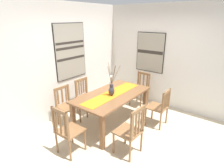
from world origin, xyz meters
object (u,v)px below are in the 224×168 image
(chair_0, at_px, (160,106))
(painting_on_side_wall, at_px, (150,52))
(chair_3, at_px, (85,95))
(painting_on_back_wall, at_px, (70,51))
(chair_1, at_px, (131,130))
(chair_5, at_px, (140,89))
(centerpiece_vase, at_px, (112,89))
(dining_table, at_px, (112,98))
(chair_2, at_px, (67,130))
(chair_4, at_px, (67,105))

(chair_0, height_order, painting_on_side_wall, painting_on_side_wall)
(chair_3, distance_m, painting_on_back_wall, 1.15)
(chair_1, relative_size, chair_5, 1.04)
(painting_on_side_wall, bearing_deg, painting_on_back_wall, 143.07)
(chair_0, xyz_separation_m, painting_on_side_wall, (1.07, 0.84, 0.97))
(centerpiece_vase, relative_size, chair_3, 0.79)
(chair_0, relative_size, painting_on_back_wall, 0.66)
(dining_table, bearing_deg, painting_on_side_wall, -1.52)
(dining_table, distance_m, chair_5, 1.30)
(chair_1, height_order, chair_2, chair_1)
(chair_0, height_order, painting_on_back_wall, painting_on_back_wall)
(dining_table, height_order, chair_2, chair_2)
(chair_3, height_order, chair_4, chair_3)
(dining_table, bearing_deg, chair_4, 125.84)
(chair_2, xyz_separation_m, painting_on_side_wall, (2.94, -0.05, 0.96))
(centerpiece_vase, distance_m, chair_2, 1.27)
(dining_table, xyz_separation_m, chair_0, (0.59, -0.89, -0.17))
(dining_table, xyz_separation_m, chair_2, (-1.28, 0.01, -0.16))
(centerpiece_vase, height_order, chair_2, centerpiece_vase)
(dining_table, height_order, chair_1, chair_1)
(centerpiece_vase, distance_m, chair_4, 1.12)
(painting_on_back_wall, distance_m, painting_on_side_wall, 2.15)
(chair_1, xyz_separation_m, chair_3, (0.64, 1.78, -0.01))
(dining_table, distance_m, chair_1, 1.09)
(dining_table, xyz_separation_m, painting_on_back_wall, (-0.06, 1.24, 0.93))
(chair_0, height_order, chair_4, chair_0)
(painting_on_back_wall, bearing_deg, painting_on_side_wall, -36.93)
(dining_table, bearing_deg, chair_3, 88.58)
(dining_table, distance_m, chair_3, 0.91)
(chair_4, bearing_deg, dining_table, -54.16)
(chair_2, distance_m, painting_on_back_wall, 2.05)
(chair_4, relative_size, chair_5, 0.95)
(painting_on_side_wall, bearing_deg, chair_5, 173.98)
(chair_2, relative_size, painting_on_back_wall, 0.71)
(dining_table, height_order, chair_0, chair_0)
(chair_4, distance_m, chair_5, 2.08)
(chair_0, height_order, chair_2, chair_2)
(dining_table, xyz_separation_m, chair_3, (0.02, 0.89, -0.17))
(chair_2, bearing_deg, centerpiece_vase, -2.41)
(chair_5, bearing_deg, centerpiece_vase, -178.36)
(dining_table, height_order, painting_on_back_wall, painting_on_back_wall)
(chair_0, relative_size, painting_on_side_wall, 0.82)
(chair_3, distance_m, chair_5, 1.55)
(painting_on_side_wall, bearing_deg, chair_4, 158.50)
(chair_3, relative_size, painting_on_back_wall, 0.67)
(centerpiece_vase, bearing_deg, chair_5, 1.64)
(chair_1, height_order, chair_3, chair_1)
(painting_on_back_wall, height_order, painting_on_side_wall, painting_on_back_wall)
(painting_on_back_wall, bearing_deg, dining_table, -87.34)
(centerpiece_vase, xyz_separation_m, chair_5, (1.37, 0.04, -0.41))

